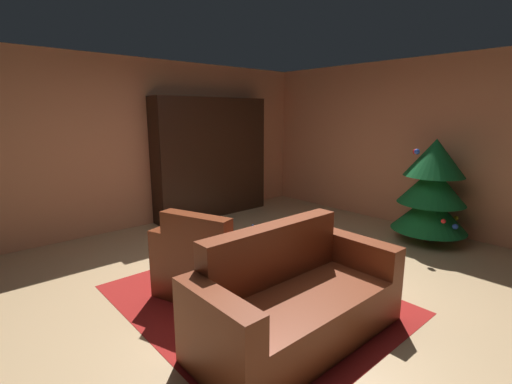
{
  "coord_description": "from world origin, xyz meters",
  "views": [
    {
      "loc": [
        2.6,
        -2.38,
        1.79
      ],
      "look_at": [
        -0.18,
        0.07,
        0.99
      ],
      "focal_mm": 25.56,
      "sensor_mm": 36.0,
      "label": 1
    }
  ],
  "objects_px": {
    "armchair_red": "(212,265)",
    "coffee_table": "(256,257)",
    "bottle_on_table": "(253,238)",
    "couch_red": "(295,302)",
    "decorated_tree": "(432,190)",
    "bookshelf_unit": "(218,158)",
    "book_stack_on_table": "(253,248)"
  },
  "relations": [
    {
      "from": "armchair_red",
      "to": "coffee_table",
      "type": "bearing_deg",
      "value": 53.28
    },
    {
      "from": "armchair_red",
      "to": "bottle_on_table",
      "type": "height_order",
      "value": "armchair_red"
    },
    {
      "from": "couch_red",
      "to": "decorated_tree",
      "type": "height_order",
      "value": "decorated_tree"
    },
    {
      "from": "couch_red",
      "to": "coffee_table",
      "type": "distance_m",
      "value": 0.78
    },
    {
      "from": "bottle_on_table",
      "to": "decorated_tree",
      "type": "distance_m",
      "value": 2.85
    },
    {
      "from": "bookshelf_unit",
      "to": "armchair_red",
      "type": "relative_size",
      "value": 1.74
    },
    {
      "from": "decorated_tree",
      "to": "couch_red",
      "type": "bearing_deg",
      "value": -84.78
    },
    {
      "from": "couch_red",
      "to": "coffee_table",
      "type": "relative_size",
      "value": 2.84
    },
    {
      "from": "decorated_tree",
      "to": "bookshelf_unit",
      "type": "bearing_deg",
      "value": -156.65
    },
    {
      "from": "coffee_table",
      "to": "book_stack_on_table",
      "type": "bearing_deg",
      "value": 163.0
    },
    {
      "from": "decorated_tree",
      "to": "armchair_red",
      "type": "bearing_deg",
      "value": -102.58
    },
    {
      "from": "bookshelf_unit",
      "to": "couch_red",
      "type": "height_order",
      "value": "bookshelf_unit"
    },
    {
      "from": "bookshelf_unit",
      "to": "couch_red",
      "type": "distance_m",
      "value": 3.93
    },
    {
      "from": "armchair_red",
      "to": "book_stack_on_table",
      "type": "relative_size",
      "value": 5.25
    },
    {
      "from": "book_stack_on_table",
      "to": "bottle_on_table",
      "type": "height_order",
      "value": "bottle_on_table"
    },
    {
      "from": "coffee_table",
      "to": "bookshelf_unit",
      "type": "bearing_deg",
      "value": 151.06
    },
    {
      "from": "armchair_red",
      "to": "book_stack_on_table",
      "type": "distance_m",
      "value": 0.44
    },
    {
      "from": "couch_red",
      "to": "bottle_on_table",
      "type": "relative_size",
      "value": 7.49
    },
    {
      "from": "bookshelf_unit",
      "to": "bottle_on_table",
      "type": "relative_size",
      "value": 8.95
    },
    {
      "from": "bookshelf_unit",
      "to": "bottle_on_table",
      "type": "xyz_separation_m",
      "value": [
        2.56,
        -1.41,
        -0.48
      ]
    },
    {
      "from": "bookshelf_unit",
      "to": "coffee_table",
      "type": "distance_m",
      "value": 3.16
    },
    {
      "from": "book_stack_on_table",
      "to": "bottle_on_table",
      "type": "distance_m",
      "value": 0.13
    },
    {
      "from": "armchair_red",
      "to": "coffee_table",
      "type": "height_order",
      "value": "armchair_red"
    },
    {
      "from": "bookshelf_unit",
      "to": "coffee_table",
      "type": "bearing_deg",
      "value": -28.94
    },
    {
      "from": "armchair_red",
      "to": "couch_red",
      "type": "height_order",
      "value": "armchair_red"
    },
    {
      "from": "armchair_red",
      "to": "coffee_table",
      "type": "distance_m",
      "value": 0.43
    },
    {
      "from": "coffee_table",
      "to": "armchair_red",
      "type": "bearing_deg",
      "value": -126.72
    },
    {
      "from": "armchair_red",
      "to": "couch_red",
      "type": "distance_m",
      "value": 1.01
    },
    {
      "from": "couch_red",
      "to": "decorated_tree",
      "type": "bearing_deg",
      "value": 95.22
    },
    {
      "from": "decorated_tree",
      "to": "book_stack_on_table",
      "type": "bearing_deg",
      "value": -100.22
    },
    {
      "from": "bookshelf_unit",
      "to": "coffee_table",
      "type": "xyz_separation_m",
      "value": [
        2.71,
        -1.5,
        -0.63
      ]
    },
    {
      "from": "coffee_table",
      "to": "bottle_on_table",
      "type": "height_order",
      "value": "bottle_on_table"
    }
  ]
}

